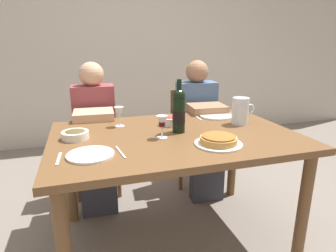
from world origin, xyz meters
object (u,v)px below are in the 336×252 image
(dining_table, at_px, (175,147))
(diner_right, at_px, (200,124))
(baked_tart, at_px, (218,140))
(salad_bowl, at_px, (170,120))
(wine_glass_right_diner, at_px, (119,112))
(dinner_plate_right_setting, at_px, (90,155))
(diner_left, at_px, (95,131))
(water_pitcher, at_px, (240,113))
(chair_left, at_px, (96,136))
(wine_glass_left_diner, at_px, (162,122))
(dinner_plate_left_setting, at_px, (216,116))
(olive_bowl, at_px, (75,134))
(wine_bottle, at_px, (179,111))
(chair_right, at_px, (191,129))

(dining_table, xyz_separation_m, diner_right, (0.44, 0.63, -0.05))
(baked_tart, height_order, salad_bowl, salad_bowl)
(wine_glass_right_diner, xyz_separation_m, dinner_plate_right_setting, (-0.21, -0.48, -0.09))
(diner_left, bearing_deg, salad_bowl, 137.56)
(dinner_plate_right_setting, height_order, diner_left, diner_left)
(diner_right, bearing_deg, water_pitcher, 100.21)
(wine_glass_right_diner, height_order, chair_left, wine_glass_right_diner)
(baked_tart, xyz_separation_m, chair_left, (-0.61, 1.18, -0.29))
(salad_bowl, xyz_separation_m, wine_glass_left_diner, (-0.13, -0.25, 0.06))
(dinner_plate_left_setting, xyz_separation_m, diner_left, (-0.89, 0.37, -0.15))
(wine_glass_left_diner, bearing_deg, diner_right, 51.81)
(diner_left, bearing_deg, water_pitcher, 150.63)
(dinner_plate_left_setting, bearing_deg, diner_right, 89.11)
(dinner_plate_left_setting, bearing_deg, dining_table, -144.34)
(dining_table, bearing_deg, olive_bowl, 172.69)
(wine_bottle, height_order, chair_right, wine_bottle)
(salad_bowl, bearing_deg, diner_left, 134.60)
(dining_table, height_order, chair_right, chair_right)
(baked_tart, distance_m, salad_bowl, 0.48)
(dinner_plate_left_setting, relative_size, chair_left, 0.29)
(wine_bottle, distance_m, diner_left, 0.87)
(wine_glass_right_diner, xyz_separation_m, chair_left, (-0.14, 0.66, -0.36))
(dining_table, height_order, olive_bowl, olive_bowl)
(diner_left, distance_m, chair_right, 0.94)
(dining_table, relative_size, chair_left, 1.72)
(dinner_plate_left_setting, relative_size, diner_left, 0.22)
(chair_left, distance_m, diner_right, 0.94)
(wine_glass_right_diner, bearing_deg, dinner_plate_right_setting, -113.68)
(chair_right, bearing_deg, water_pitcher, 97.38)
(dinner_plate_left_setting, relative_size, chair_right, 0.29)
(olive_bowl, relative_size, wine_glass_left_diner, 1.15)
(olive_bowl, bearing_deg, diner_right, 28.23)
(dinner_plate_right_setting, distance_m, diner_left, 0.92)
(wine_glass_left_diner, bearing_deg, chair_left, 109.59)
(dinner_plate_left_setting, bearing_deg, diner_left, 157.49)
(dinner_plate_left_setting, bearing_deg, wine_bottle, -144.40)
(diner_left, bearing_deg, wine_glass_left_diner, 118.76)
(diner_right, bearing_deg, salad_bowl, 50.77)
(wine_bottle, relative_size, wine_glass_left_diner, 2.45)
(water_pitcher, xyz_separation_m, chair_right, (-0.04, 0.79, -0.35))
(dining_table, distance_m, diner_right, 0.77)
(salad_bowl, xyz_separation_m, olive_bowl, (-0.62, -0.12, -0.01))
(chair_left, bearing_deg, water_pitcher, 141.32)
(dinner_plate_left_setting, bearing_deg, baked_tart, -115.07)
(chair_right, distance_m, diner_right, 0.26)
(wine_bottle, relative_size, diner_right, 0.29)
(wine_bottle, bearing_deg, dinner_plate_right_setting, -156.06)
(wine_bottle, height_order, chair_left, wine_bottle)
(baked_tart, bearing_deg, dining_table, 122.77)
(dinner_plate_left_setting, xyz_separation_m, dinner_plate_right_setting, (-0.96, -0.53, 0.00))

